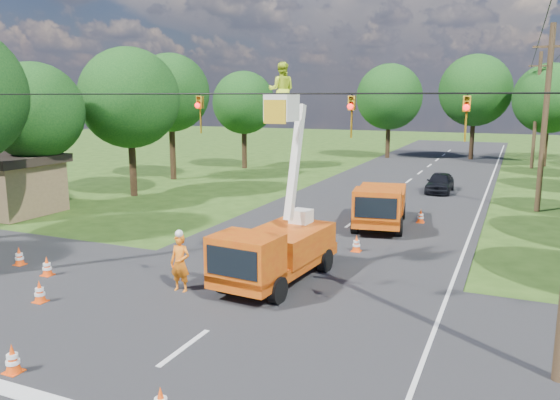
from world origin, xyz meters
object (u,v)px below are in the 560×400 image
at_px(tree_left_e, 171,93).
at_px(tree_far_c, 549,98).
at_px(distant_car, 440,182).
at_px(shed, 5,183).
at_px(tree_left_c, 34,112).
at_px(tree_left_f, 244,103).
at_px(bucket_truck, 275,238).
at_px(pole_right_far, 536,110).
at_px(tree_far_a, 389,97).
at_px(traffic_cone_2, 315,254).
at_px(traffic_cone_4, 40,292).
at_px(second_truck, 380,205).
at_px(traffic_cone_7, 421,216).
at_px(traffic_cone_3, 356,244).
at_px(traffic_cone_6, 19,256).
at_px(traffic_cone_5, 47,266).
at_px(tree_far_b, 475,90).
at_px(ground_worker, 180,263).
at_px(tree_left_d, 129,98).
at_px(pole_right_mid, 545,118).
at_px(traffic_cone_0, 13,359).

bearing_deg(tree_left_e, tree_far_c, 37.25).
bearing_deg(distant_car, shed, -142.47).
bearing_deg(tree_left_c, tree_left_f, 85.37).
relative_size(bucket_truck, shed, 1.33).
bearing_deg(tree_far_c, tree_left_e, -142.75).
bearing_deg(pole_right_far, tree_far_a, 167.47).
distance_m(traffic_cone_2, traffic_cone_4, 9.57).
relative_size(bucket_truck, second_truck, 1.22).
height_order(traffic_cone_4, traffic_cone_7, same).
relative_size(traffic_cone_2, traffic_cone_7, 1.00).
distance_m(traffic_cone_3, pole_right_far, 32.92).
height_order(traffic_cone_6, tree_left_c, tree_left_c).
relative_size(traffic_cone_5, tree_left_f, 0.08).
bearing_deg(traffic_cone_3, traffic_cone_4, -128.35).
bearing_deg(traffic_cone_5, tree_left_e, 113.58).
relative_size(second_truck, tree_left_c, 0.74).
bearing_deg(tree_far_c, traffic_cone_2, -103.95).
height_order(traffic_cone_2, tree_far_c, tree_far_c).
relative_size(traffic_cone_2, traffic_cone_4, 1.00).
bearing_deg(distant_car, tree_far_c, 69.28).
bearing_deg(bucket_truck, second_truck, 87.10).
relative_size(tree_far_b, tree_far_c, 1.12).
height_order(traffic_cone_5, traffic_cone_6, same).
bearing_deg(traffic_cone_2, traffic_cone_7, 73.28).
distance_m(traffic_cone_4, traffic_cone_6, 4.44).
distance_m(traffic_cone_5, tree_far_b, 45.85).
relative_size(ground_worker, shed, 0.35).
relative_size(second_truck, tree_left_d, 0.65).
height_order(traffic_cone_2, traffic_cone_4, same).
bearing_deg(tree_far_a, traffic_cone_7, -74.17).
bearing_deg(shed, tree_far_b, 60.42).
bearing_deg(ground_worker, second_truck, 70.48).
height_order(second_truck, pole_right_mid, pole_right_mid).
bearing_deg(shed, traffic_cone_0, -39.83).
distance_m(shed, tree_left_d, 8.85).
relative_size(bucket_truck, traffic_cone_5, 10.31).
relative_size(bucket_truck, tree_far_a, 0.77).
relative_size(tree_far_a, tree_far_b, 0.92).
xyz_separation_m(traffic_cone_0, traffic_cone_4, (-2.90, 3.48, 0.00)).
relative_size(traffic_cone_3, traffic_cone_4, 1.00).
relative_size(distant_car, tree_far_c, 0.42).
distance_m(traffic_cone_0, tree_left_d, 23.76).
height_order(distant_car, tree_far_b, tree_far_b).
xyz_separation_m(distant_car, tree_far_a, (-7.75, 18.99, 5.53)).
bearing_deg(traffic_cone_6, ground_worker, 0.80).
bearing_deg(traffic_cone_3, traffic_cone_7, 76.32).
bearing_deg(tree_left_c, traffic_cone_3, -2.64).
height_order(pole_right_mid, shed, pole_right_mid).
distance_m(traffic_cone_3, tree_left_e, 23.80).
xyz_separation_m(distant_car, traffic_cone_7, (0.35, -9.57, -0.30)).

